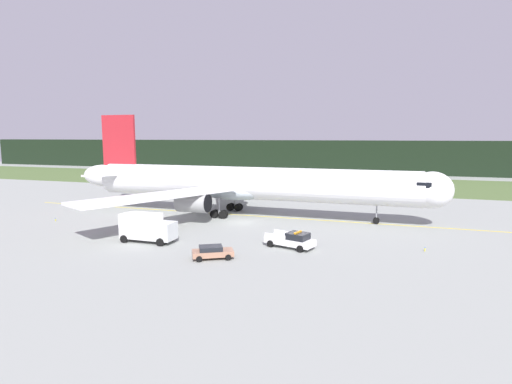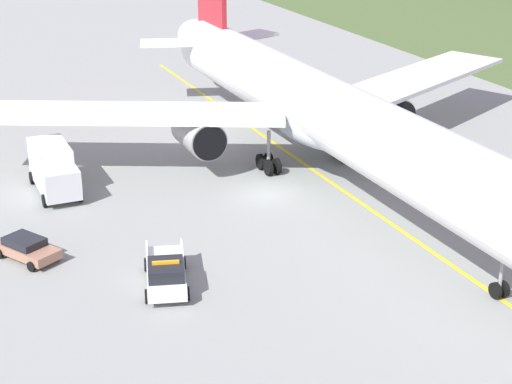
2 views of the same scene
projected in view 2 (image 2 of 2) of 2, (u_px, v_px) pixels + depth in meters
The scene contains 7 objects.
ground at pixel (266, 194), 58.44m from camera, with size 320.00×320.00×0.00m, color gray.
taxiway_centerline_main at pixel (329, 181), 60.80m from camera, with size 79.79×0.30×0.01m, color yellow.
airliner at pixel (325, 112), 59.71m from camera, with size 58.99×47.51×15.64m.
ops_pickup_truck at pixel (166, 272), 45.49m from camera, with size 5.83×3.52×1.94m.
catering_truck at pixel (53, 168), 58.12m from camera, with size 6.37×2.69×3.46m.
staff_car at pixel (27, 248), 48.77m from camera, with size 4.44×3.60×1.30m.
taxiway_edge_light_west at pixel (78, 109), 77.11m from camera, with size 0.12×0.12×0.43m.
Camera 2 is at (49.25, -22.59, 21.90)m, focal length 58.75 mm.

